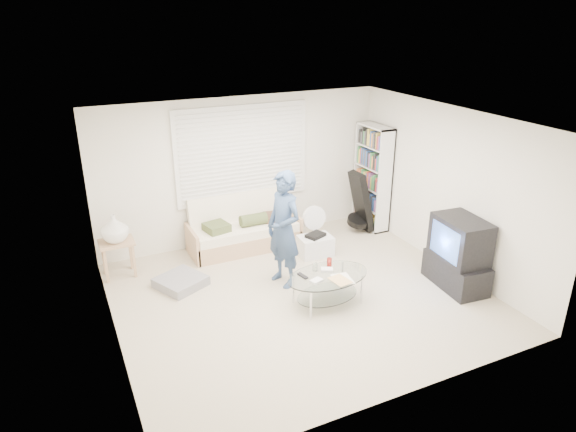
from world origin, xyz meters
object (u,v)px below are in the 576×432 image
futon_sofa (244,231)px  tv_unit (458,254)px  coffee_table (327,281)px  bookshelf (372,177)px

futon_sofa → tv_unit: bearing=-47.4°
futon_sofa → coffee_table: 2.21m
bookshelf → coffee_table: size_ratio=1.55×
bookshelf → coffee_table: (-2.07, -2.06, -0.60)m
futon_sofa → bookshelf: bookshelf is taller
bookshelf → futon_sofa: bearing=177.3°
tv_unit → bookshelf: bearing=87.1°
bookshelf → coffee_table: bookshelf is taller
bookshelf → coffee_table: bearing=-135.2°
coffee_table → bookshelf: bearing=44.8°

